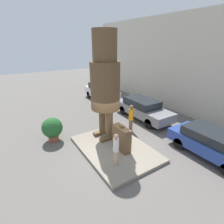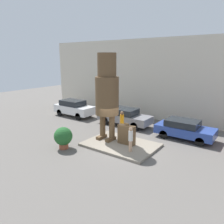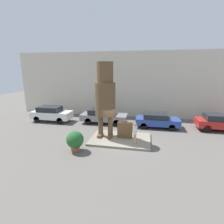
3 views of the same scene
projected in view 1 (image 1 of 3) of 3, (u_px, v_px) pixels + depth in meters
name	position (u px, v px, depth m)	size (l,w,h in m)	color
ground_plane	(115.00, 150.00, 9.49)	(60.00, 60.00, 0.00)	#605B56
pedestal	(115.00, 148.00, 9.46)	(4.70, 3.29, 0.16)	gray
building_backdrop	(209.00, 69.00, 11.90)	(28.00, 0.60, 7.51)	beige
statue_figure	(105.00, 79.00, 9.24)	(1.60, 1.60, 5.90)	brown
giant_suitcase	(121.00, 138.00, 9.03)	(1.18, 0.40, 1.45)	brown
tourist	(116.00, 148.00, 7.83)	(0.27, 0.27, 1.57)	tan
parked_car_white	(101.00, 91.00, 17.37)	(4.23, 1.76, 1.63)	silver
parked_car_grey	(143.00, 108.00, 13.13)	(4.76, 1.81, 1.49)	gray
parked_car_blue	(211.00, 142.00, 8.78)	(4.10, 1.81, 1.39)	#284293
planter_pot	(52.00, 128.00, 10.09)	(1.18, 1.18, 1.43)	brown
worker_hivis	(131.00, 117.00, 11.14)	(0.30, 0.30, 1.79)	brown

